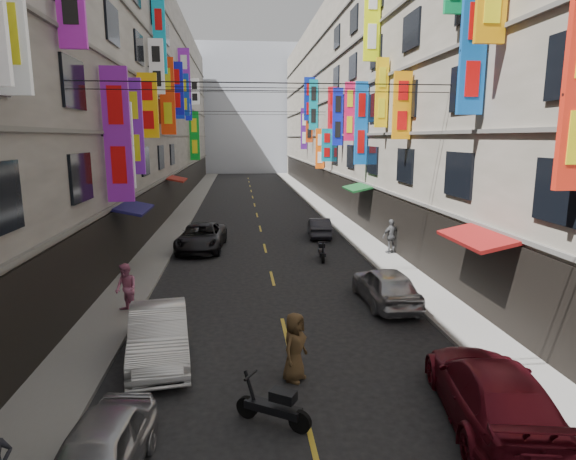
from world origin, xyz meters
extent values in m
cube|color=slate|center=(-6.00, 42.00, 0.06)|extent=(2.00, 90.00, 0.12)
cube|color=slate|center=(6.00, 42.00, 0.06)|extent=(2.00, 90.00, 0.12)
cube|color=gray|center=(-12.00, 42.00, 9.50)|extent=(10.00, 90.00, 19.00)
cube|color=black|center=(-6.95, 42.00, 1.50)|extent=(0.12, 85.50, 3.00)
cube|color=#66635E|center=(-6.94, 42.00, 3.20)|extent=(0.16, 90.00, 0.14)
cube|color=#66635E|center=(-6.94, 42.00, 6.40)|extent=(0.16, 90.00, 0.14)
cube|color=#66635E|center=(-6.94, 42.00, 9.60)|extent=(0.16, 90.00, 0.14)
cube|color=#66635E|center=(-6.94, 42.00, 12.80)|extent=(0.16, 90.00, 0.14)
cube|color=#66635E|center=(-6.94, 42.00, 16.00)|extent=(0.16, 90.00, 0.14)
cube|color=#AA9E8E|center=(12.00, 42.00, 9.50)|extent=(10.00, 90.00, 19.00)
cube|color=black|center=(6.95, 42.00, 1.50)|extent=(0.12, 85.50, 3.00)
cube|color=#66635E|center=(6.94, 42.00, 3.20)|extent=(0.16, 90.00, 0.14)
cube|color=#66635E|center=(6.94, 42.00, 6.40)|extent=(0.16, 90.00, 0.14)
cube|color=#66635E|center=(6.94, 42.00, 9.60)|extent=(0.16, 90.00, 0.14)
cube|color=#66635E|center=(6.94, 42.00, 12.80)|extent=(0.16, 90.00, 0.14)
cube|color=#66635E|center=(6.94, 42.00, 16.00)|extent=(0.16, 90.00, 0.14)
cube|color=#ACB2C0|center=(0.00, 92.00, 11.00)|extent=(18.00, 8.00, 22.00)
cube|color=#0E52AC|center=(6.46, 19.52, 9.04)|extent=(0.88, 0.18, 4.15)
cylinder|color=black|center=(6.51, 19.52, 9.04)|extent=(0.98, 0.08, 0.08)
cube|color=#6B1783|center=(-6.36, 24.18, 6.28)|extent=(1.08, 0.18, 5.50)
cylinder|color=black|center=(-6.41, 24.18, 6.28)|extent=(1.18, 0.08, 0.08)
cube|color=silver|center=(-6.51, 26.07, 5.83)|extent=(0.78, 0.18, 3.86)
cylinder|color=black|center=(-6.56, 26.07, 5.83)|extent=(0.88, 0.08, 0.08)
cube|color=orange|center=(6.46, 26.45, 7.70)|extent=(0.87, 0.18, 3.17)
cylinder|color=black|center=(6.51, 26.45, 7.70)|extent=(0.97, 0.08, 0.08)
cube|color=#611B95|center=(-6.48, 28.23, 6.71)|extent=(0.84, 0.18, 4.66)
cylinder|color=black|center=(-6.53, 28.23, 6.71)|extent=(0.94, 0.08, 0.08)
cube|color=yellow|center=(6.55, 30.24, 8.62)|extent=(0.69, 0.18, 3.74)
cylinder|color=black|center=(6.60, 30.24, 8.62)|extent=(0.79, 0.08, 0.08)
cube|color=#CE950A|center=(-6.36, 31.56, 7.93)|extent=(1.08, 0.18, 3.52)
cylinder|color=black|center=(-6.41, 31.56, 7.93)|extent=(1.18, 0.08, 0.08)
cube|color=#E8FF0D|center=(6.44, 32.28, 13.04)|extent=(0.92, 0.18, 4.89)
cylinder|color=black|center=(6.49, 32.28, 13.04)|extent=(1.02, 0.08, 0.08)
cube|color=blue|center=(6.49, 34.36, 7.08)|extent=(0.81, 0.18, 5.23)
cylinder|color=black|center=(6.54, 34.36, 7.08)|extent=(0.91, 0.08, 0.08)
cube|color=silver|center=(-6.45, 35.82, 10.60)|extent=(0.91, 0.18, 3.37)
cylinder|color=black|center=(-6.50, 35.82, 10.60)|extent=(1.01, 0.08, 0.08)
cube|color=#0E8AA8|center=(-6.48, 37.79, 12.79)|extent=(0.84, 0.18, 4.74)
cylinder|color=black|center=(-6.53, 37.79, 12.79)|extent=(0.94, 0.08, 0.08)
cube|color=#E41552|center=(6.54, 37.96, 8.01)|extent=(0.73, 0.18, 4.09)
cylinder|color=black|center=(6.59, 37.96, 8.01)|extent=(0.83, 0.08, 0.08)
cube|color=red|center=(-6.38, 39.52, 9.08)|extent=(1.05, 0.18, 5.36)
cylinder|color=black|center=(-6.43, 39.52, 9.08)|extent=(1.15, 0.08, 0.08)
cube|color=#1120C8|center=(6.50, 41.88, 7.80)|extent=(0.81, 0.18, 4.47)
cylinder|color=black|center=(6.55, 41.88, 7.80)|extent=(0.91, 0.08, 0.08)
cube|color=#0E10A3|center=(-6.31, 44.13, 10.06)|extent=(1.19, 0.18, 4.13)
cylinder|color=black|center=(-6.36, 44.13, 10.06)|extent=(1.29, 0.08, 0.08)
cube|color=red|center=(6.53, 44.43, 8.65)|extent=(0.74, 0.18, 3.44)
cylinder|color=black|center=(6.58, 44.43, 8.65)|extent=(0.84, 0.08, 0.08)
cube|color=#0E8EAC|center=(6.43, 46.15, 5.53)|extent=(0.93, 0.18, 2.88)
cylinder|color=black|center=(6.48, 46.15, 5.53)|extent=(1.03, 0.08, 0.08)
cube|color=#1028BF|center=(-6.50, 47.85, 9.44)|extent=(0.80, 0.18, 3.21)
cylinder|color=black|center=(-6.55, 47.85, 9.44)|extent=(0.90, 0.08, 0.08)
cube|color=#0D319A|center=(-6.38, 50.35, 10.11)|extent=(1.04, 0.18, 3.80)
cylinder|color=black|center=(-6.43, 50.35, 10.11)|extent=(1.14, 0.08, 0.08)
cube|color=#FE5B0E|center=(6.48, 50.05, 5.13)|extent=(0.84, 0.18, 3.84)
cylinder|color=black|center=(6.53, 50.05, 5.13)|extent=(0.94, 0.08, 0.08)
cube|color=#791C9D|center=(-6.36, 51.55, 12.17)|extent=(1.08, 0.18, 4.56)
cylinder|color=black|center=(-6.41, 51.55, 12.17)|extent=(1.18, 0.08, 0.08)
cube|color=#0C8A9B|center=(6.44, 54.26, 9.54)|extent=(0.91, 0.18, 5.07)
cylinder|color=black|center=(6.49, 54.26, 9.54)|extent=(1.01, 0.08, 0.08)
cube|color=#1019C1|center=(-6.57, 56.44, 10.03)|extent=(0.67, 0.18, 4.09)
cylinder|color=black|center=(-6.62, 56.44, 10.03)|extent=(0.77, 0.08, 0.08)
cube|color=#0D24A0|center=(6.32, 56.34, 10.28)|extent=(1.16, 0.18, 4.54)
cylinder|color=black|center=(6.37, 56.34, 10.28)|extent=(1.26, 0.08, 0.08)
cube|color=#D24113|center=(6.52, 57.68, 7.45)|extent=(0.76, 0.18, 3.58)
cylinder|color=black|center=(6.57, 57.68, 7.45)|extent=(0.86, 0.08, 0.08)
cube|color=#0B791C|center=(-6.35, 59.89, 6.37)|extent=(1.09, 0.18, 5.43)
cylinder|color=black|center=(-6.40, 59.89, 6.37)|extent=(1.19, 0.08, 0.08)
cube|color=white|center=(-6.36, 62.34, 11.49)|extent=(1.08, 0.18, 2.93)
cylinder|color=black|center=(-6.41, 62.34, 11.49)|extent=(1.18, 0.08, 0.08)
cube|color=#4A167C|center=(6.52, 62.14, 7.24)|extent=(0.76, 0.18, 4.87)
cylinder|color=black|center=(6.57, 62.14, 7.24)|extent=(0.86, 0.08, 0.08)
cube|color=maroon|center=(6.30, 18.00, 3.00)|extent=(1.39, 3.20, 0.41)
cube|color=#1A1650|center=(-6.30, 26.00, 3.00)|extent=(1.39, 3.20, 0.41)
cube|color=#134A20|center=(6.30, 34.00, 3.00)|extent=(1.39, 3.20, 0.41)
cube|color=maroon|center=(-6.30, 42.00, 3.00)|extent=(1.39, 3.20, 0.41)
cylinder|color=black|center=(0.00, 22.00, 8.20)|extent=(14.00, 0.04, 0.04)
cylinder|color=black|center=(0.00, 36.00, 9.40)|extent=(14.00, 0.04, 0.04)
cylinder|color=black|center=(0.00, 50.00, 8.60)|extent=(14.00, 0.04, 0.04)
cube|color=gold|center=(0.00, 12.00, 0.01)|extent=(0.12, 2.20, 0.01)
cube|color=gold|center=(0.00, 18.00, 0.01)|extent=(0.12, 2.20, 0.01)
cube|color=gold|center=(0.00, 24.00, 0.01)|extent=(0.12, 2.20, 0.01)
cube|color=gold|center=(0.00, 30.00, 0.01)|extent=(0.12, 2.20, 0.01)
cube|color=gold|center=(0.00, 36.00, 0.01)|extent=(0.12, 2.20, 0.01)
cube|color=gold|center=(0.00, 42.00, 0.01)|extent=(0.12, 2.20, 0.01)
cube|color=gold|center=(0.00, 48.00, 0.01)|extent=(0.12, 2.20, 0.01)
cube|color=gold|center=(0.00, 54.00, 0.01)|extent=(0.12, 2.20, 0.01)
cube|color=gold|center=(0.00, 60.00, 0.01)|extent=(0.12, 2.20, 0.01)
cube|color=gold|center=(0.00, 66.00, 0.01)|extent=(0.12, 2.20, 0.01)
cube|color=gold|center=(0.00, 72.00, 0.01)|extent=(0.12, 2.20, 0.01)
cube|color=gold|center=(0.00, 78.00, 0.01)|extent=(0.12, 2.20, 0.01)
cylinder|color=black|center=(-1.31, 13.22, 0.25)|extent=(0.49, 0.36, 0.50)
cylinder|color=black|center=(-0.20, 12.54, 0.25)|extent=(0.49, 0.36, 0.50)
cube|color=black|center=(-0.76, 12.88, 0.40)|extent=(1.26, 0.94, 0.18)
cube|color=black|center=(-0.54, 12.74, 0.75)|extent=(0.64, 0.56, 0.22)
cylinder|color=black|center=(-1.23, 13.16, 0.70)|extent=(0.34, 0.25, 0.88)
cylinder|color=black|center=(-1.23, 13.16, 1.05)|extent=(0.31, 0.46, 0.06)
cylinder|color=black|center=(2.71, 26.38, 0.25)|extent=(0.16, 0.51, 0.50)
cylinder|color=black|center=(2.82, 27.67, 0.25)|extent=(0.16, 0.51, 0.50)
cube|color=black|center=(2.76, 27.03, 0.40)|extent=(0.40, 1.32, 0.18)
cube|color=black|center=(2.78, 27.27, 0.75)|extent=(0.36, 0.57, 0.22)
cylinder|color=black|center=(2.72, 26.48, 0.70)|extent=(0.11, 0.36, 0.88)
cylinder|color=black|center=(2.72, 26.48, 1.05)|extent=(0.50, 0.10, 0.06)
imported|color=#B5B5BA|center=(-4.00, 11.25, 0.62)|extent=(1.84, 3.75, 1.23)
imported|color=silver|center=(-3.73, 16.39, 0.74)|extent=(2.20, 4.66, 1.48)
imported|color=black|center=(-3.54, 29.98, 0.72)|extent=(2.79, 5.38, 1.45)
imported|color=maroon|center=(4.00, 12.46, 0.73)|extent=(2.88, 5.32, 1.46)
imported|color=#A4A4A9|center=(4.00, 20.21, 0.72)|extent=(1.84, 4.29, 1.44)
imported|color=#27282F|center=(3.59, 32.84, 0.61)|extent=(1.60, 3.80, 1.22)
imported|color=#CF6D94|center=(-5.40, 19.94, 1.00)|extent=(1.01, 1.03, 1.77)
imported|color=#565658|center=(6.60, 27.66, 1.03)|extent=(1.20, 0.89, 1.83)
imported|color=#4E381F|center=(-0.06, 14.82, 0.91)|extent=(1.01, 1.07, 1.82)
camera|label=1|loc=(-1.40, 3.35, 6.19)|focal=30.00mm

